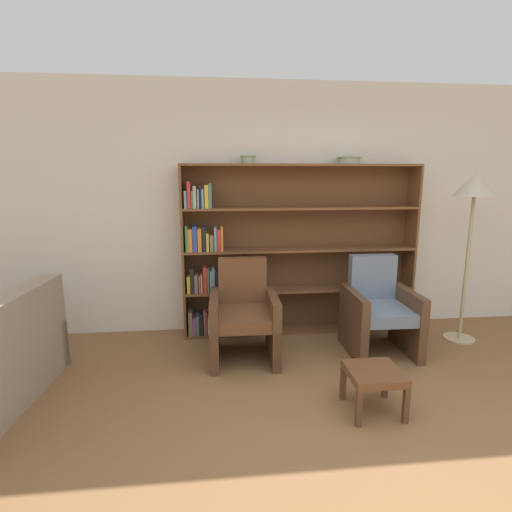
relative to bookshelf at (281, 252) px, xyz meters
name	(u,v)px	position (x,y,z in m)	size (l,w,h in m)	color
ground_plane	(411,490)	(0.34, -2.45, -0.92)	(24.00, 24.00, 0.00)	brown
wall_back	(309,209)	(0.34, 0.16, 0.46)	(12.00, 0.06, 2.75)	silver
bookshelf	(281,252)	(0.00, 0.00, 0.00)	(2.59, 0.30, 1.87)	brown
bowl_stoneware	(248,159)	(-0.37, -0.03, 1.00)	(0.17, 0.17, 0.09)	gray
bowl_copper	(349,160)	(0.72, -0.03, 1.00)	(0.26, 0.26, 0.08)	gray
armchair_leather	(244,316)	(-0.47, -0.64, -0.50)	(0.66, 0.70, 0.95)	brown
armchair_cushioned	(379,311)	(0.89, -0.64, -0.50)	(0.65, 0.69, 0.95)	brown
floor_lamp	(474,195)	(1.89, -0.48, 0.64)	(0.42, 0.42, 1.79)	tan
footstool	(374,377)	(0.42, -1.67, -0.64)	(0.39, 0.39, 0.33)	brown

